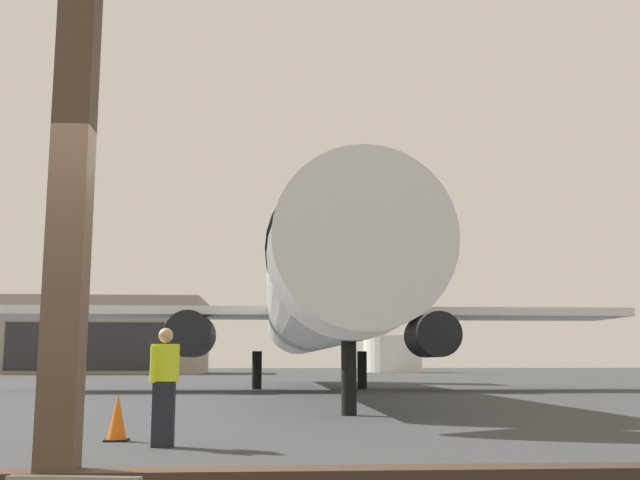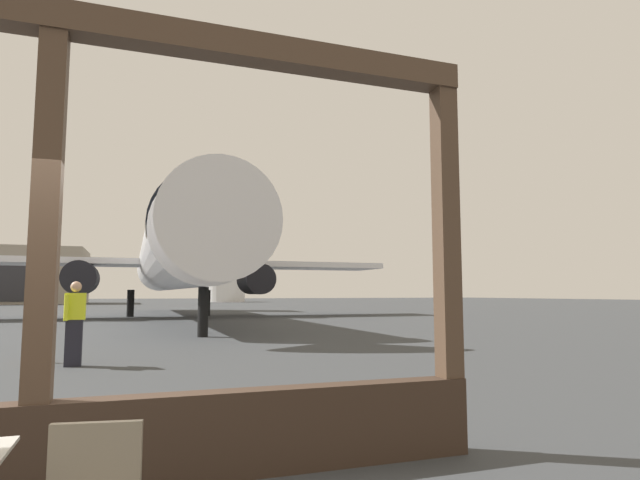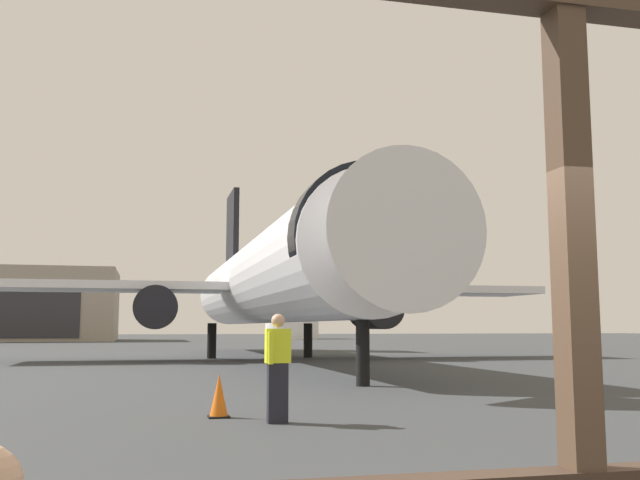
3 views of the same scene
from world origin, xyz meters
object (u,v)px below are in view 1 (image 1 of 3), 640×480
at_px(ground_crew_worker, 164,385).
at_px(traffic_cone, 117,418).
at_px(airplane, 314,304).
at_px(distant_hangar, 101,336).
at_px(fuel_storage_tank, 392,354).

bearing_deg(ground_crew_worker, traffic_cone, 131.97).
bearing_deg(airplane, distant_hangar, 110.68).
relative_size(airplane, distant_hangar, 1.63).
height_order(airplane, traffic_cone, airplane).
height_order(traffic_cone, distant_hangar, distant_hangar).
xyz_separation_m(traffic_cone, fuel_storage_tank, (17.01, 78.63, 1.75)).
height_order(airplane, fuel_storage_tank, airplane).
height_order(distant_hangar, fuel_storage_tank, distant_hangar).
distance_m(airplane, ground_crew_worker, 21.30).
distance_m(distant_hangar, fuel_storage_tank, 33.25).
bearing_deg(traffic_cone, airplane, 77.88).
bearing_deg(distant_hangar, fuel_storage_tank, 10.30).
bearing_deg(traffic_cone, fuel_storage_tank, 77.80).
bearing_deg(distant_hangar, ground_crew_worker, -77.37).
bearing_deg(ground_crew_worker, airplane, 80.65).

